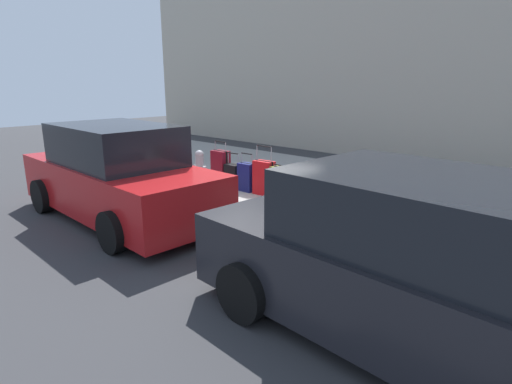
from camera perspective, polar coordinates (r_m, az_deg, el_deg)
The scene contains 18 objects.
ground_plane at distance 8.28m, azimuth -2.63°, elevation -2.29°, with size 40.00×40.00×0.00m, color #333335.
sidewalk_curb at distance 10.11m, azimuth 7.54°, elevation 1.16°, with size 18.00×5.00×0.14m, color gray.
suitcase_olive_0 at distance 6.73m, azimuth 26.45°, elevation -4.07°, with size 0.35×0.21×0.65m.
suitcase_red_1 at distance 6.91m, azimuth 22.98°, elevation -2.74°, with size 0.47×0.27×0.93m.
suitcase_navy_2 at distance 7.13m, azimuth 19.68°, elevation -2.02°, with size 0.35×0.19×0.95m.
suitcase_black_3 at distance 7.24m, azimuth 15.99°, elevation -1.99°, with size 0.45×0.21×0.60m.
suitcase_maroon_4 at distance 7.53m, azimuth 12.57°, elevation -1.13°, with size 0.51×0.24×0.60m.
suitcase_silver_5 at distance 7.83m, azimuth 9.40°, elevation 0.29°, with size 0.47×0.20×0.77m.
suitcase_teal_6 at distance 8.10m, azimuth 6.38°, elevation 0.27°, with size 0.39×0.28×0.60m.
suitcase_olive_7 at distance 8.34m, azimuth 3.50°, elevation 1.13°, with size 0.48×0.28×0.71m.
suitcase_red_8 at distance 8.70m, azimuth 1.09°, elevation 1.95°, with size 0.45×0.25×1.04m.
suitcase_navy_9 at distance 9.00m, azimuth -1.25°, elevation 2.05°, with size 0.37×0.25×0.83m.
suitcase_black_10 at distance 9.33m, azimuth -3.10°, elevation 2.22°, with size 0.38×0.25×0.79m.
suitcase_maroon_11 at distance 9.66m, azimuth -4.83°, elevation 3.38°, with size 0.42×0.27×1.00m.
fire_hydrant at distance 10.12m, azimuth -7.68°, elevation 3.75°, with size 0.39×0.21×0.72m.
bollard_post at distance 10.44m, azimuth -10.21°, elevation 4.20°, with size 0.16×0.16×0.82m, color #333338.
parked_car_charcoal_0 at distance 4.26m, azimuth 20.60°, elevation -9.27°, with size 4.43×2.27×1.64m.
parked_car_red_1 at distance 7.91m, azimuth -18.31°, elevation 2.09°, with size 4.56×2.03×1.71m.
Camera 1 is at (-5.67, 5.52, 2.44)m, focal length 29.38 mm.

